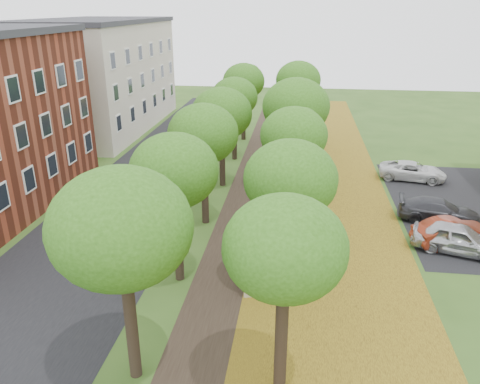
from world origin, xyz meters
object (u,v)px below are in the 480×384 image
(car_red, at_px, (453,232))
(car_grey, at_px, (439,211))
(car_white, at_px, (413,171))
(bench, at_px, (246,280))
(car_silver, at_px, (458,238))

(car_red, xyz_separation_m, car_grey, (0.00, 2.84, -0.03))
(car_grey, relative_size, car_white, 0.99)
(bench, bearing_deg, car_white, -44.83)
(bench, distance_m, car_red, 11.48)
(car_grey, bearing_deg, car_silver, -170.68)
(car_white, bearing_deg, car_silver, -169.84)
(car_silver, xyz_separation_m, car_grey, (0.00, 3.66, -0.10))
(car_red, xyz_separation_m, car_white, (0.00, 9.84, -0.05))
(bench, distance_m, car_grey, 13.05)
(car_red, distance_m, car_grey, 2.84)
(car_grey, bearing_deg, bench, 138.47)
(car_white, bearing_deg, bench, 156.57)
(car_silver, height_order, car_white, car_silver)
(bench, relative_size, car_white, 0.37)
(car_silver, distance_m, car_white, 10.66)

